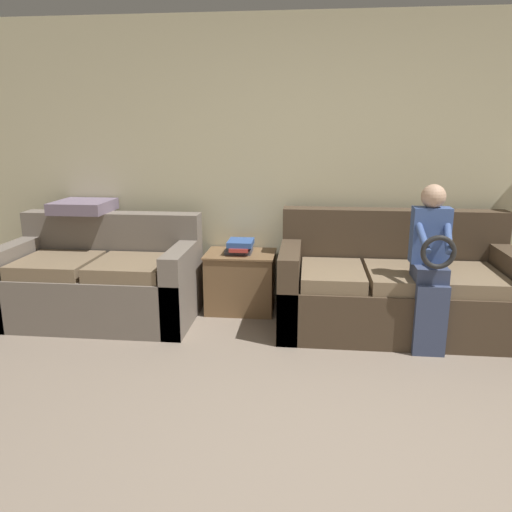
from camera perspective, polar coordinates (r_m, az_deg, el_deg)
name	(u,v)px	position (r m, az deg, el deg)	size (l,w,h in m)	color
wall_back	(342,166)	(4.54, 9.80, 10.05)	(7.62, 0.06, 2.55)	beige
couch_main	(395,289)	(4.24, 15.61, -3.64)	(1.88, 0.93, 0.93)	#473828
couch_side	(102,282)	(4.49, -17.17, -2.80)	(1.60, 0.86, 0.88)	#70665B
child_left_seated	(431,261)	(3.81, 19.35, -0.49)	(0.27, 0.38, 1.21)	#384260
side_shelf	(241,281)	(4.48, -1.76, -2.85)	(0.61, 0.46, 0.53)	brown
book_stack	(240,246)	(4.39, -1.83, 1.11)	(0.24, 0.29, 0.12)	#4C4C56
throw_pillow	(83,206)	(4.73, -19.13, 5.38)	(0.47, 0.47, 0.10)	slate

